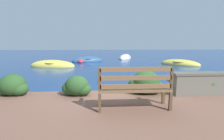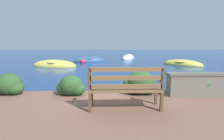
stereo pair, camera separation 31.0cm
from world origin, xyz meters
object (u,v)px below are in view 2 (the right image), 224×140
object	(u,v)px
rowboat_nearest	(54,66)
rowboat_far	(90,61)
rowboat_mid	(182,64)
mooring_buoy	(83,62)
park_bench	(125,87)
rowboat_outer	(128,58)

from	to	relation	value
rowboat_nearest	rowboat_far	distance (m)	3.84
rowboat_mid	mooring_buoy	distance (m)	7.86
park_bench	rowboat_outer	bearing A→B (deg)	88.30
rowboat_mid	rowboat_far	distance (m)	7.65
rowboat_far	rowboat_mid	bearing A→B (deg)	-36.58
rowboat_nearest	mooring_buoy	world-z (taller)	rowboat_nearest
park_bench	rowboat_far	xyz separation A→B (m)	(-1.86, 11.88, -0.63)
park_bench	rowboat_mid	bearing A→B (deg)	65.77
rowboat_nearest	rowboat_outer	bearing A→B (deg)	-121.12
mooring_buoy	park_bench	bearing A→B (deg)	-78.06
rowboat_far	rowboat_outer	xyz separation A→B (m)	(3.83, 3.17, -0.01)
rowboat_mid	rowboat_far	xyz separation A→B (m)	(-7.18, 2.65, 0.01)
park_bench	rowboat_outer	world-z (taller)	park_bench
rowboat_mid	rowboat_outer	distance (m)	6.72
park_bench	rowboat_nearest	size ratio (longest dim) A/B	0.46
park_bench	rowboat_far	world-z (taller)	park_bench
rowboat_nearest	rowboat_mid	xyz separation A→B (m)	(9.35, 0.53, -0.01)
rowboat_nearest	rowboat_outer	xyz separation A→B (m)	(5.99, 6.35, -0.00)
park_bench	rowboat_far	bearing A→B (deg)	104.65
park_bench	mooring_buoy	world-z (taller)	park_bench
park_bench	rowboat_mid	distance (m)	10.67
rowboat_mid	rowboat_outer	bearing A→B (deg)	-15.71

